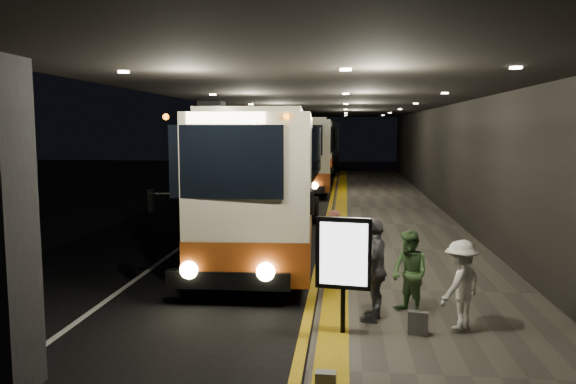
{
  "coord_description": "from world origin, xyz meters",
  "views": [
    {
      "loc": [
        3.02,
        -14.72,
        3.49
      ],
      "look_at": [
        1.4,
        0.97,
        1.7
      ],
      "focal_mm": 35.0,
      "sensor_mm": 36.0,
      "label": 1
    }
  ],
  "objects_px": {
    "coach_second": "(308,156)",
    "stanchion_post": "(337,244)",
    "coach_third": "(320,148)",
    "passenger_boarding": "(335,245)",
    "passenger_waiting_green": "(410,273)",
    "passenger_waiting_white": "(461,285)",
    "coach_main": "(269,185)",
    "bag_polka": "(418,323)",
    "info_sign": "(343,256)",
    "passenger_waiting_grey": "(374,270)",
    "bag_plain": "(326,384)"
  },
  "relations": [
    {
      "from": "passenger_boarding",
      "to": "bag_polka",
      "type": "xyz_separation_m",
      "value": [
        1.42,
        -3.28,
        -0.58
      ]
    },
    {
      "from": "bag_plain",
      "to": "passenger_boarding",
      "type": "bearing_deg",
      "value": 90.0
    },
    {
      "from": "coach_second",
      "to": "passenger_waiting_white",
      "type": "xyz_separation_m",
      "value": [
        4.17,
        -23.5,
        -0.98
      ]
    },
    {
      "from": "passenger_boarding",
      "to": "passenger_waiting_white",
      "type": "bearing_deg",
      "value": -165.02
    },
    {
      "from": "info_sign",
      "to": "stanchion_post",
      "type": "height_order",
      "value": "info_sign"
    },
    {
      "from": "passenger_boarding",
      "to": "stanchion_post",
      "type": "distance_m",
      "value": 0.97
    },
    {
      "from": "passenger_waiting_grey",
      "to": "info_sign",
      "type": "bearing_deg",
      "value": -23.94
    },
    {
      "from": "coach_main",
      "to": "passenger_boarding",
      "type": "xyz_separation_m",
      "value": [
        2.04,
        -4.19,
        -0.9
      ]
    },
    {
      "from": "coach_third",
      "to": "bag_plain",
      "type": "relative_size",
      "value": 39.07
    },
    {
      "from": "coach_main",
      "to": "passenger_waiting_grey",
      "type": "relative_size",
      "value": 6.83
    },
    {
      "from": "coach_second",
      "to": "passenger_waiting_white",
      "type": "height_order",
      "value": "coach_second"
    },
    {
      "from": "passenger_waiting_grey",
      "to": "coach_third",
      "type": "bearing_deg",
      "value": -162.23
    },
    {
      "from": "coach_second",
      "to": "passenger_boarding",
      "type": "distance_m",
      "value": 20.71
    },
    {
      "from": "passenger_waiting_green",
      "to": "passenger_waiting_white",
      "type": "xyz_separation_m",
      "value": [
        0.77,
        -0.62,
        -0.01
      ]
    },
    {
      "from": "passenger_waiting_white",
      "to": "passenger_waiting_grey",
      "type": "relative_size",
      "value": 0.83
    },
    {
      "from": "passenger_waiting_green",
      "to": "coach_third",
      "type": "bearing_deg",
      "value": 149.32
    },
    {
      "from": "passenger_boarding",
      "to": "bag_plain",
      "type": "distance_m",
      "value": 5.6
    },
    {
      "from": "passenger_waiting_white",
      "to": "bag_polka",
      "type": "height_order",
      "value": "passenger_waiting_white"
    },
    {
      "from": "coach_main",
      "to": "passenger_boarding",
      "type": "bearing_deg",
      "value": -67.28
    },
    {
      "from": "coach_third",
      "to": "passenger_waiting_grey",
      "type": "distance_m",
      "value": 36.14
    },
    {
      "from": "coach_third",
      "to": "info_sign",
      "type": "height_order",
      "value": "coach_third"
    },
    {
      "from": "bag_polka",
      "to": "stanchion_post",
      "type": "relative_size",
      "value": 0.33
    },
    {
      "from": "passenger_boarding",
      "to": "stanchion_post",
      "type": "relative_size",
      "value": 1.31
    },
    {
      "from": "coach_main",
      "to": "coach_second",
      "type": "bearing_deg",
      "value": 86.69
    },
    {
      "from": "passenger_waiting_white",
      "to": "coach_second",
      "type": "bearing_deg",
      "value": -127.17
    },
    {
      "from": "passenger_boarding",
      "to": "stanchion_post",
      "type": "height_order",
      "value": "passenger_boarding"
    },
    {
      "from": "passenger_waiting_grey",
      "to": "passenger_waiting_white",
      "type": "bearing_deg",
      "value": 92.81
    },
    {
      "from": "coach_main",
      "to": "coach_second",
      "type": "relative_size",
      "value": 0.98
    },
    {
      "from": "passenger_waiting_white",
      "to": "stanchion_post",
      "type": "height_order",
      "value": "passenger_waiting_white"
    },
    {
      "from": "passenger_waiting_green",
      "to": "passenger_waiting_grey",
      "type": "relative_size",
      "value": 0.85
    },
    {
      "from": "bag_polka",
      "to": "info_sign",
      "type": "height_order",
      "value": "info_sign"
    },
    {
      "from": "coach_third",
      "to": "stanchion_post",
      "type": "distance_m",
      "value": 32.53
    },
    {
      "from": "passenger_waiting_white",
      "to": "stanchion_post",
      "type": "xyz_separation_m",
      "value": [
        -2.13,
        3.86,
        -0.16
      ]
    },
    {
      "from": "coach_second",
      "to": "bag_polka",
      "type": "height_order",
      "value": "coach_second"
    },
    {
      "from": "coach_main",
      "to": "passenger_waiting_green",
      "type": "height_order",
      "value": "coach_main"
    },
    {
      "from": "bag_plain",
      "to": "info_sign",
      "type": "height_order",
      "value": "info_sign"
    },
    {
      "from": "coach_third",
      "to": "info_sign",
      "type": "xyz_separation_m",
      "value": [
        2.08,
        -36.74,
        -0.46
      ]
    },
    {
      "from": "passenger_waiting_green",
      "to": "stanchion_post",
      "type": "relative_size",
      "value": 1.28
    },
    {
      "from": "coach_main",
      "to": "info_sign",
      "type": "relative_size",
      "value": 6.41
    },
    {
      "from": "coach_third",
      "to": "passenger_boarding",
      "type": "bearing_deg",
      "value": -85.23
    },
    {
      "from": "coach_second",
      "to": "coach_third",
      "type": "xyz_separation_m",
      "value": [
        0.14,
        12.81,
        0.03
      ]
    },
    {
      "from": "info_sign",
      "to": "coach_second",
      "type": "bearing_deg",
      "value": 103.89
    },
    {
      "from": "coach_main",
      "to": "bag_plain",
      "type": "distance_m",
      "value": 10.08
    },
    {
      "from": "coach_second",
      "to": "stanchion_post",
      "type": "bearing_deg",
      "value": -86.1
    },
    {
      "from": "coach_second",
      "to": "passenger_waiting_green",
      "type": "bearing_deg",
      "value": -83.58
    },
    {
      "from": "coach_third",
      "to": "passenger_waiting_grey",
      "type": "xyz_separation_m",
      "value": [
        2.61,
        -36.04,
        -0.86
      ]
    },
    {
      "from": "coach_main",
      "to": "info_sign",
      "type": "bearing_deg",
      "value": -76.65
    },
    {
      "from": "coach_main",
      "to": "passenger_boarding",
      "type": "relative_size",
      "value": 7.92
    },
    {
      "from": "coach_main",
      "to": "info_sign",
      "type": "height_order",
      "value": "coach_main"
    },
    {
      "from": "passenger_waiting_green",
      "to": "passenger_waiting_white",
      "type": "bearing_deg",
      "value": 15.33
    }
  ]
}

